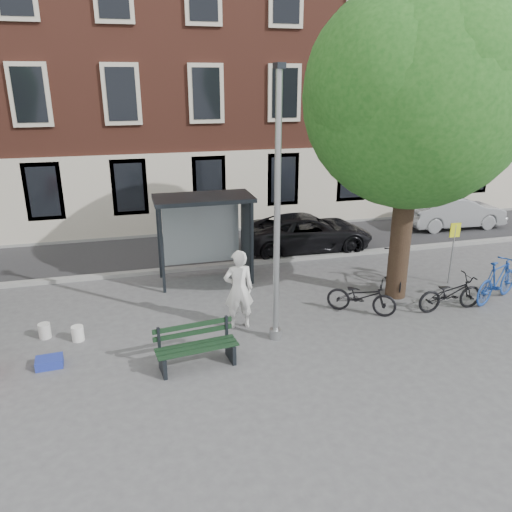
{
  "coord_description": "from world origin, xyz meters",
  "views": [
    {
      "loc": [
        -3.12,
        -10.03,
        5.8
      ],
      "look_at": [
        0.04,
        1.94,
        1.4
      ],
      "focal_mm": 35.0,
      "sensor_mm": 36.0,
      "label": 1
    }
  ],
  "objects_px": {
    "painter": "(239,290)",
    "car_dark": "(308,232)",
    "bus_shelter": "(216,218)",
    "bench": "(196,348)",
    "lamppost": "(277,225)",
    "bike_a": "(450,293)",
    "car_silver": "(454,212)",
    "notice_sign": "(454,240)",
    "bike_d": "(395,269)",
    "bike_c": "(361,296)",
    "bike_b": "(497,280)"
  },
  "relations": [
    {
      "from": "lamppost",
      "to": "bike_b",
      "type": "bearing_deg",
      "value": 4.44
    },
    {
      "from": "bike_a",
      "to": "bike_c",
      "type": "xyz_separation_m",
      "value": [
        -2.34,
        0.43,
        -0.01
      ]
    },
    {
      "from": "bike_a",
      "to": "bus_shelter",
      "type": "bearing_deg",
      "value": 55.21
    },
    {
      "from": "bike_c",
      "to": "car_silver",
      "type": "xyz_separation_m",
      "value": [
        7.25,
        6.38,
        0.2
      ]
    },
    {
      "from": "bus_shelter",
      "to": "bike_a",
      "type": "height_order",
      "value": "bus_shelter"
    },
    {
      "from": "bike_d",
      "to": "bench",
      "type": "bearing_deg",
      "value": 43.03
    },
    {
      "from": "painter",
      "to": "car_dark",
      "type": "height_order",
      "value": "painter"
    },
    {
      "from": "lamppost",
      "to": "bike_c",
      "type": "distance_m",
      "value": 3.52
    },
    {
      "from": "notice_sign",
      "to": "car_dark",
      "type": "bearing_deg",
      "value": 128.58
    },
    {
      "from": "lamppost",
      "to": "bus_shelter",
      "type": "relative_size",
      "value": 2.14
    },
    {
      "from": "lamppost",
      "to": "bus_shelter",
      "type": "xyz_separation_m",
      "value": [
        -0.61,
        4.11,
        -0.87
      ]
    },
    {
      "from": "bus_shelter",
      "to": "notice_sign",
      "type": "xyz_separation_m",
      "value": [
        6.62,
        -2.2,
        -0.56
      ]
    },
    {
      "from": "car_dark",
      "to": "notice_sign",
      "type": "bearing_deg",
      "value": -141.82
    },
    {
      "from": "bike_c",
      "to": "car_dark",
      "type": "distance_m",
      "value": 5.29
    },
    {
      "from": "lamppost",
      "to": "bike_d",
      "type": "relative_size",
      "value": 3.19
    },
    {
      "from": "lamppost",
      "to": "car_dark",
      "type": "relative_size",
      "value": 1.32
    },
    {
      "from": "bus_shelter",
      "to": "bench",
      "type": "relative_size",
      "value": 1.59
    },
    {
      "from": "lamppost",
      "to": "car_silver",
      "type": "relative_size",
      "value": 1.49
    },
    {
      "from": "bike_a",
      "to": "bike_c",
      "type": "relative_size",
      "value": 1.03
    },
    {
      "from": "lamppost",
      "to": "car_dark",
      "type": "xyz_separation_m",
      "value": [
        3.02,
        6.0,
        -2.14
      ]
    },
    {
      "from": "lamppost",
      "to": "notice_sign",
      "type": "relative_size",
      "value": 3.25
    },
    {
      "from": "lamppost",
      "to": "bike_a",
      "type": "xyz_separation_m",
      "value": [
        4.9,
        0.3,
        -2.3
      ]
    },
    {
      "from": "bus_shelter",
      "to": "bench",
      "type": "distance_m",
      "value": 5.21
    },
    {
      "from": "bench",
      "to": "bike_b",
      "type": "bearing_deg",
      "value": 1.24
    },
    {
      "from": "bike_d",
      "to": "car_dark",
      "type": "xyz_separation_m",
      "value": [
        -1.25,
        3.92,
        0.07
      ]
    },
    {
      "from": "bike_c",
      "to": "bike_d",
      "type": "distance_m",
      "value": 2.18
    },
    {
      "from": "painter",
      "to": "car_silver",
      "type": "height_order",
      "value": "painter"
    },
    {
      "from": "bike_b",
      "to": "car_dark",
      "type": "relative_size",
      "value": 0.43
    },
    {
      "from": "bike_d",
      "to": "car_silver",
      "type": "relative_size",
      "value": 0.47
    },
    {
      "from": "painter",
      "to": "car_dark",
      "type": "bearing_deg",
      "value": -124.02
    },
    {
      "from": "bus_shelter",
      "to": "bench",
      "type": "bearing_deg",
      "value": -105.84
    },
    {
      "from": "bike_b",
      "to": "bike_c",
      "type": "distance_m",
      "value": 3.95
    },
    {
      "from": "bench",
      "to": "bike_d",
      "type": "bearing_deg",
      "value": 17.16
    },
    {
      "from": "lamppost",
      "to": "bike_b",
      "type": "height_order",
      "value": "lamppost"
    },
    {
      "from": "bench",
      "to": "painter",
      "type": "bearing_deg",
      "value": 42.67
    },
    {
      "from": "bike_a",
      "to": "car_dark",
      "type": "relative_size",
      "value": 0.4
    },
    {
      "from": "bike_c",
      "to": "bike_d",
      "type": "xyz_separation_m",
      "value": [
        1.71,
        1.34,
        0.1
      ]
    },
    {
      "from": "bus_shelter",
      "to": "painter",
      "type": "relative_size",
      "value": 1.42
    },
    {
      "from": "bus_shelter",
      "to": "car_dark",
      "type": "bearing_deg",
      "value": 27.59
    },
    {
      "from": "bus_shelter",
      "to": "bike_d",
      "type": "height_order",
      "value": "bus_shelter"
    },
    {
      "from": "bike_c",
      "to": "car_dark",
      "type": "bearing_deg",
      "value": 29.3
    },
    {
      "from": "bike_b",
      "to": "bike_a",
      "type": "bearing_deg",
      "value": 74.13
    },
    {
      "from": "bike_d",
      "to": "car_dark",
      "type": "relative_size",
      "value": 0.41
    },
    {
      "from": "painter",
      "to": "car_silver",
      "type": "xyz_separation_m",
      "value": [
        10.51,
        6.33,
        -0.33
      ]
    },
    {
      "from": "bike_b",
      "to": "painter",
      "type": "bearing_deg",
      "value": 64.6
    },
    {
      "from": "painter",
      "to": "car_dark",
      "type": "distance_m",
      "value": 6.41
    },
    {
      "from": "bus_shelter",
      "to": "bike_a",
      "type": "bearing_deg",
      "value": -34.63
    },
    {
      "from": "lamppost",
      "to": "painter",
      "type": "relative_size",
      "value": 3.05
    },
    {
      "from": "painter",
      "to": "bike_c",
      "type": "relative_size",
      "value": 1.11
    },
    {
      "from": "painter",
      "to": "bike_b",
      "type": "relative_size",
      "value": 1.0
    }
  ]
}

